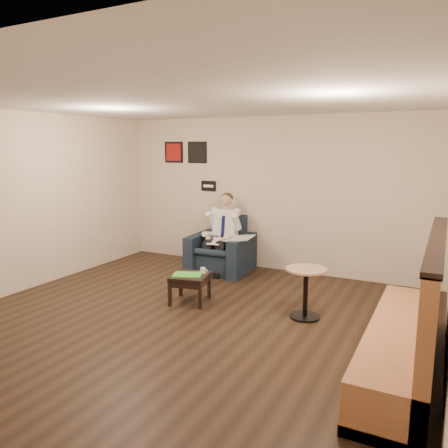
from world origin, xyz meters
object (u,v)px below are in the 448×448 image
at_px(armchair, 221,245).
at_px(green_folder, 188,275).
at_px(banquette, 404,305).
at_px(cafe_table, 305,293).
at_px(smartphone, 196,272).
at_px(coffee_mug, 203,270).
at_px(side_table, 190,288).
at_px(seated_man, 218,236).

distance_m(armchair, green_folder, 1.71).
height_order(banquette, cafe_table, banquette).
bearing_deg(smartphone, cafe_table, -1.50).
bearing_deg(armchair, coffee_mug, -75.40).
xyz_separation_m(smartphone, cafe_table, (1.66, 0.04, -0.08)).
relative_size(side_table, cafe_table, 0.75).
bearing_deg(green_folder, banquette, -12.90).
relative_size(green_folder, banquette, 0.15).
relative_size(armchair, banquette, 0.38).
bearing_deg(green_folder, armchair, 101.27).
height_order(side_table, banquette, banquette).
relative_size(smartphone, banquette, 0.05).
bearing_deg(banquette, cafe_table, 144.65).
distance_m(armchair, smartphone, 1.55).
xyz_separation_m(banquette, cafe_table, (-1.28, 0.90, -0.35)).
relative_size(coffee_mug, banquette, 0.03).
height_order(smartphone, banquette, banquette).
relative_size(seated_man, side_table, 2.68).
distance_m(seated_man, cafe_table, 2.45).
relative_size(seated_man, coffee_mug, 15.51).
height_order(seated_man, banquette, banquette).
xyz_separation_m(seated_man, banquette, (3.30, -2.23, 0.01)).
xyz_separation_m(side_table, smartphone, (0.01, 0.15, 0.21)).
bearing_deg(cafe_table, banquette, -35.35).
bearing_deg(seated_man, green_folder, -81.65).
height_order(side_table, smartphone, smartphone).
relative_size(armchair, coffee_mug, 11.70).
bearing_deg(smartphone, green_folder, -103.96).
height_order(coffee_mug, cafe_table, cafe_table).
xyz_separation_m(side_table, coffee_mug, (0.14, 0.15, 0.25)).
relative_size(smartphone, cafe_table, 0.19).
relative_size(seated_man, banquette, 0.50).
bearing_deg(cafe_table, side_table, -173.23).
height_order(seated_man, smartphone, seated_man).
bearing_deg(banquette, side_table, 166.55).
bearing_deg(side_table, armchair, 102.19).
relative_size(side_table, green_folder, 1.22).
height_order(side_table, green_folder, green_folder).
xyz_separation_m(armchair, green_folder, (0.33, -1.68, -0.08)).
relative_size(green_folder, smartphone, 3.21).
distance_m(green_folder, coffee_mug, 0.24).
bearing_deg(seated_man, cafe_table, -36.76).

